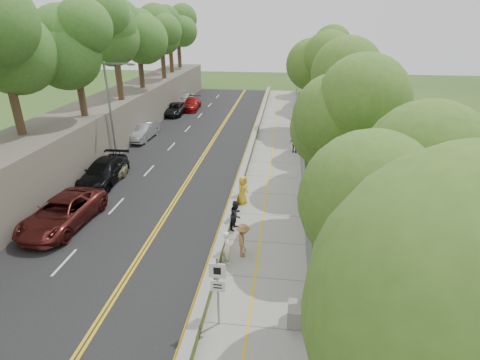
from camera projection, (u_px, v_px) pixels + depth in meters
ground at (208, 274)px, 17.57m from camera, size 140.00×140.00×0.00m
road at (182, 159)px, 31.82m from camera, size 11.20×66.00×0.04m
sidewalk at (275, 163)px, 30.90m from camera, size 4.20×66.00×0.05m
jersey_barrier at (248, 158)px, 31.06m from camera, size 0.42×66.00×0.60m
rock_embankment at (88, 133)px, 31.95m from camera, size 5.00×66.00×4.00m
chainlink_fence at (302, 153)px, 30.27m from camera, size 0.04×66.00×2.00m
trees_embankment at (76, 25)px, 28.48m from camera, size 6.40×66.00×13.00m
trees_fenceside at (339, 77)px, 27.60m from camera, size 7.00×66.00×14.00m
streetlight at (112, 106)px, 29.63m from camera, size 2.52×0.22×8.00m
signpost at (218, 284)px, 13.92m from camera, size 0.62×0.09×3.10m
construction_barrel at (296, 128)px, 38.79m from camera, size 0.56×0.56×0.91m
concrete_block at (303, 315)px, 14.57m from camera, size 1.22×0.94×0.79m
car_2 at (62, 213)px, 21.28m from camera, size 3.09×6.11×1.66m
car_3 at (104, 172)px, 26.98m from camera, size 2.45×5.64×1.62m
car_4 at (107, 174)px, 26.89m from camera, size 1.79×4.05×1.35m
car_5 at (143, 131)px, 36.52m from camera, size 1.87×4.87×1.58m
car_6 at (175, 109)px, 45.81m from camera, size 2.28×4.91×1.36m
car_7 at (191, 104)px, 48.36m from camera, size 2.29×5.04×1.43m
car_8 at (185, 98)px, 51.13m from camera, size 2.40×4.98×1.64m
painter_0 at (243, 190)px, 23.81m from camera, size 0.92×1.08×1.87m
painter_1 at (227, 247)px, 18.03m from camera, size 0.56×0.71×1.72m
painter_2 at (236, 215)px, 20.97m from camera, size 0.88×1.00×1.73m
painter_3 at (243, 240)px, 18.53m from camera, size 0.93×1.28×1.78m
person_far at (295, 144)px, 32.81m from camera, size 1.06×0.65×1.68m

